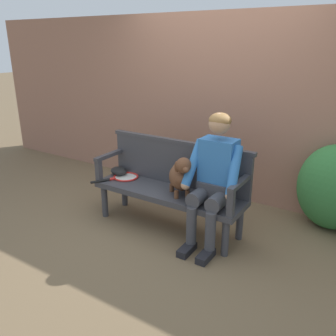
{
  "coord_description": "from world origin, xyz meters",
  "views": [
    {
      "loc": [
        1.84,
        -2.9,
        1.91
      ],
      "look_at": [
        0.0,
        0.0,
        0.68
      ],
      "focal_mm": 37.8,
      "sensor_mm": 36.0,
      "label": 1
    }
  ],
  "objects_px": {
    "garden_bench": "(168,195)",
    "baseball_glove": "(119,171)",
    "dog_on_bench": "(181,176)",
    "tennis_racket": "(124,177)",
    "person_seated": "(214,176)"
  },
  "relations": [
    {
      "from": "garden_bench",
      "to": "baseball_glove",
      "type": "xyz_separation_m",
      "value": [
        -0.74,
        0.08,
        0.1
      ]
    },
    {
      "from": "dog_on_bench",
      "to": "baseball_glove",
      "type": "xyz_separation_m",
      "value": [
        -0.92,
        0.13,
        -0.17
      ]
    },
    {
      "from": "baseball_glove",
      "to": "garden_bench",
      "type": "bearing_deg",
      "value": 8.34
    },
    {
      "from": "garden_bench",
      "to": "dog_on_bench",
      "type": "relative_size",
      "value": 3.78
    },
    {
      "from": "dog_on_bench",
      "to": "baseball_glove",
      "type": "relative_size",
      "value": 1.99
    },
    {
      "from": "baseball_glove",
      "to": "tennis_racket",
      "type": "bearing_deg",
      "value": -10.22
    },
    {
      "from": "garden_bench",
      "to": "tennis_racket",
      "type": "distance_m",
      "value": 0.63
    },
    {
      "from": "tennis_racket",
      "to": "baseball_glove",
      "type": "xyz_separation_m",
      "value": [
        -0.12,
        0.05,
        0.04
      ]
    },
    {
      "from": "tennis_racket",
      "to": "baseball_glove",
      "type": "height_order",
      "value": "baseball_glove"
    },
    {
      "from": "person_seated",
      "to": "dog_on_bench",
      "type": "xyz_separation_m",
      "value": [
        -0.35,
        -0.04,
        -0.06
      ]
    },
    {
      "from": "person_seated",
      "to": "tennis_racket",
      "type": "relative_size",
      "value": 2.3
    },
    {
      "from": "garden_bench",
      "to": "dog_on_bench",
      "type": "xyz_separation_m",
      "value": [
        0.18,
        -0.05,
        0.28
      ]
    },
    {
      "from": "person_seated",
      "to": "baseball_glove",
      "type": "relative_size",
      "value": 5.91
    },
    {
      "from": "dog_on_bench",
      "to": "garden_bench",
      "type": "bearing_deg",
      "value": 165.23
    },
    {
      "from": "garden_bench",
      "to": "person_seated",
      "type": "relative_size",
      "value": 1.27
    }
  ]
}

